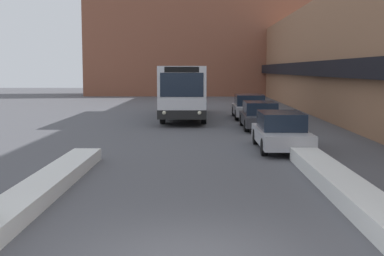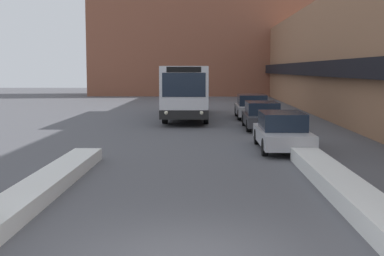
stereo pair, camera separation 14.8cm
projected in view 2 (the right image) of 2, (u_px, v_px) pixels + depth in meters
name	position (u px, v px, depth m)	size (l,w,h in m)	color
building_row_right	(369.00, 57.00, 31.53)	(5.50, 60.00, 7.49)	#996B4C
building_backdrop_far	(203.00, 21.00, 62.82)	(26.00, 8.00, 17.28)	brown
snow_bank_left	(34.00, 193.00, 12.23)	(0.90, 11.46, 0.37)	silver
snow_bank_right	(355.00, 198.00, 11.65)	(0.90, 12.13, 0.43)	silver
city_bus	(188.00, 90.00, 33.15)	(2.56, 11.99, 3.18)	silver
parked_car_front	(282.00, 131.00, 20.01)	(1.80, 4.68, 1.41)	#B7B7BC
parked_car_middle	(262.00, 115.00, 27.12)	(1.80, 4.60, 1.37)	#38383D
parked_car_back	(252.00, 106.00, 33.03)	(1.93, 4.71, 1.46)	#B7B7BC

